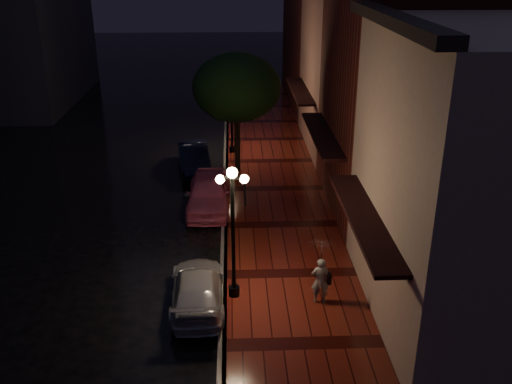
% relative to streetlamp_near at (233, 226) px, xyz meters
% --- Properties ---
extents(ground, '(120.00, 120.00, 0.00)m').
position_rel_streetlamp_near_xyz_m(ground, '(-0.35, 5.00, -2.60)').
color(ground, black).
rests_on(ground, ground).
extents(sidewalk, '(4.50, 60.00, 0.15)m').
position_rel_streetlamp_near_xyz_m(sidewalk, '(1.90, 5.00, -2.53)').
color(sidewalk, '#4D130D').
rests_on(sidewalk, ground).
extents(curb, '(0.25, 60.00, 0.15)m').
position_rel_streetlamp_near_xyz_m(curb, '(-0.35, 5.00, -2.53)').
color(curb, '#595451').
rests_on(curb, ground).
extents(storefront_near, '(5.00, 8.00, 8.50)m').
position_rel_streetlamp_near_xyz_m(storefront_near, '(6.65, -1.00, 1.65)').
color(storefront_near, gray).
rests_on(storefront_near, ground).
extents(storefront_mid, '(5.00, 8.00, 11.00)m').
position_rel_streetlamp_near_xyz_m(storefront_mid, '(6.65, 7.00, 2.90)').
color(storefront_mid, '#511914').
rests_on(storefront_mid, ground).
extents(storefront_far, '(5.00, 8.00, 9.00)m').
position_rel_streetlamp_near_xyz_m(storefront_far, '(6.65, 15.00, 1.90)').
color(storefront_far, '#8C5951').
rests_on(storefront_far, ground).
extents(storefront_extra, '(5.00, 12.00, 10.00)m').
position_rel_streetlamp_near_xyz_m(storefront_extra, '(6.65, 25.00, 2.40)').
color(storefront_extra, '#511914').
rests_on(storefront_extra, ground).
extents(streetlamp_near, '(0.96, 0.36, 4.31)m').
position_rel_streetlamp_near_xyz_m(streetlamp_near, '(0.00, 0.00, 0.00)').
color(streetlamp_near, black).
rests_on(streetlamp_near, sidewalk).
extents(streetlamp_far, '(0.96, 0.36, 4.31)m').
position_rel_streetlamp_near_xyz_m(streetlamp_far, '(0.00, 14.00, 0.00)').
color(streetlamp_far, black).
rests_on(streetlamp_far, sidewalk).
extents(street_tree, '(4.16, 4.16, 5.80)m').
position_rel_streetlamp_near_xyz_m(street_tree, '(0.26, 10.99, 1.64)').
color(street_tree, black).
rests_on(street_tree, sidewalk).
extents(pink_car, '(1.87, 4.47, 1.51)m').
position_rel_streetlamp_near_xyz_m(pink_car, '(-1.02, 6.95, -1.84)').
color(pink_car, '#D9597B').
rests_on(pink_car, ground).
extents(navy_car, '(1.99, 4.28, 1.36)m').
position_rel_streetlamp_near_xyz_m(navy_car, '(-1.95, 11.71, -1.92)').
color(navy_car, black).
rests_on(navy_car, ground).
extents(silver_car, '(1.77, 4.07, 1.17)m').
position_rel_streetlamp_near_xyz_m(silver_car, '(-1.13, -0.26, -2.02)').
color(silver_car, '#A5A4AB').
rests_on(silver_car, ground).
extents(woman_with_umbrella, '(0.88, 0.90, 2.12)m').
position_rel_streetlamp_near_xyz_m(woman_with_umbrella, '(2.65, -0.47, -1.05)').
color(woman_with_umbrella, white).
rests_on(woman_with_umbrella, sidewalk).
extents(parking_meter, '(0.13, 0.10, 1.42)m').
position_rel_streetlamp_near_xyz_m(parking_meter, '(0.52, 6.84, -1.59)').
color(parking_meter, black).
rests_on(parking_meter, sidewalk).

